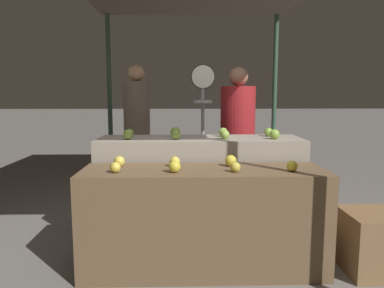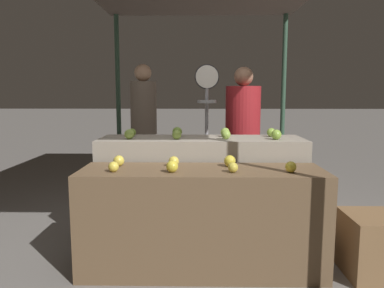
% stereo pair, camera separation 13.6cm
% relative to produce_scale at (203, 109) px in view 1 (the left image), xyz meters
% --- Properties ---
extents(ground_plane, '(60.00, 60.00, 0.00)m').
position_rel_produce_scale_xyz_m(ground_plane, '(-0.06, -1.23, -1.19)').
color(ground_plane, slate).
extents(display_counter_front, '(1.83, 0.55, 0.79)m').
position_rel_produce_scale_xyz_m(display_counter_front, '(-0.06, -1.23, -0.79)').
color(display_counter_front, brown).
rests_on(display_counter_front, ground_plane).
extents(display_counter_back, '(1.83, 0.55, 0.95)m').
position_rel_produce_scale_xyz_m(display_counter_back, '(-0.06, -0.63, -0.71)').
color(display_counter_back, gray).
rests_on(display_counter_back, ground_plane).
extents(apple_front_0, '(0.08, 0.08, 0.08)m').
position_rel_produce_scale_xyz_m(apple_front_0, '(-0.70, -1.33, -0.36)').
color(apple_front_0, yellow).
rests_on(apple_front_0, display_counter_front).
extents(apple_front_1, '(0.09, 0.09, 0.09)m').
position_rel_produce_scale_xyz_m(apple_front_1, '(-0.28, -1.34, -0.36)').
color(apple_front_1, gold).
rests_on(apple_front_1, display_counter_front).
extents(apple_front_2, '(0.07, 0.07, 0.07)m').
position_rel_produce_scale_xyz_m(apple_front_2, '(0.16, -1.34, -0.36)').
color(apple_front_2, gold).
rests_on(apple_front_2, display_counter_front).
extents(apple_front_3, '(0.08, 0.08, 0.08)m').
position_rel_produce_scale_xyz_m(apple_front_3, '(0.58, -1.33, -0.36)').
color(apple_front_3, gold).
rests_on(apple_front_3, display_counter_front).
extents(apple_front_4, '(0.08, 0.08, 0.08)m').
position_rel_produce_scale_xyz_m(apple_front_4, '(-0.71, -1.12, -0.36)').
color(apple_front_4, yellow).
rests_on(apple_front_4, display_counter_front).
extents(apple_front_5, '(0.08, 0.08, 0.08)m').
position_rel_produce_scale_xyz_m(apple_front_5, '(-0.28, -1.13, -0.36)').
color(apple_front_5, yellow).
rests_on(apple_front_5, display_counter_front).
extents(apple_front_6, '(0.09, 0.09, 0.09)m').
position_rel_produce_scale_xyz_m(apple_front_6, '(0.16, -1.12, -0.36)').
color(apple_front_6, gold).
rests_on(apple_front_6, display_counter_front).
extents(apple_back_0, '(0.09, 0.09, 0.09)m').
position_rel_produce_scale_xyz_m(apple_back_0, '(-0.69, -0.73, -0.19)').
color(apple_back_0, '#8EB247').
rests_on(apple_back_0, display_counter_back).
extents(apple_back_1, '(0.08, 0.08, 0.08)m').
position_rel_produce_scale_xyz_m(apple_back_1, '(-0.28, -0.73, -0.19)').
color(apple_back_1, '#8EB247').
rests_on(apple_back_1, display_counter_back).
extents(apple_back_2, '(0.08, 0.08, 0.08)m').
position_rel_produce_scale_xyz_m(apple_back_2, '(0.15, -0.73, -0.19)').
color(apple_back_2, '#8EB247').
rests_on(apple_back_2, display_counter_back).
extents(apple_back_3, '(0.09, 0.09, 0.09)m').
position_rel_produce_scale_xyz_m(apple_back_3, '(0.59, -0.74, -0.19)').
color(apple_back_3, '#84AD3D').
rests_on(apple_back_3, display_counter_back).
extents(apple_back_4, '(0.07, 0.07, 0.07)m').
position_rel_produce_scale_xyz_m(apple_back_4, '(-0.71, -0.52, -0.20)').
color(apple_back_4, '#7AA338').
rests_on(apple_back_4, display_counter_back).
extents(apple_back_5, '(0.09, 0.09, 0.09)m').
position_rel_produce_scale_xyz_m(apple_back_5, '(-0.28, -0.53, -0.19)').
color(apple_back_5, '#7AA338').
rests_on(apple_back_5, display_counter_back).
extents(apple_back_6, '(0.08, 0.08, 0.08)m').
position_rel_produce_scale_xyz_m(apple_back_6, '(0.16, -0.53, -0.19)').
color(apple_back_6, '#8EB247').
rests_on(apple_back_6, display_counter_back).
extents(apple_back_7, '(0.08, 0.08, 0.08)m').
position_rel_produce_scale_xyz_m(apple_back_7, '(0.59, -0.52, -0.19)').
color(apple_back_7, '#84AD3D').
rests_on(apple_back_7, display_counter_back).
extents(produce_scale, '(0.26, 0.20, 1.65)m').
position_rel_produce_scale_xyz_m(produce_scale, '(0.00, 0.00, 0.00)').
color(produce_scale, '#99999E').
rests_on(produce_scale, ground_plane).
extents(person_vendor_at_scale, '(0.49, 0.49, 1.65)m').
position_rel_produce_scale_xyz_m(person_vendor_at_scale, '(0.42, 0.30, -0.25)').
color(person_vendor_at_scale, '#2D2D38').
rests_on(person_vendor_at_scale, ground_plane).
extents(person_customer_left, '(0.43, 0.43, 1.74)m').
position_rel_produce_scale_xyz_m(person_customer_left, '(-0.83, 1.05, -0.18)').
color(person_customer_left, '#2D2D38').
rests_on(person_customer_left, ground_plane).
extents(wooden_crate_side, '(0.46, 0.46, 0.46)m').
position_rel_produce_scale_xyz_m(wooden_crate_side, '(1.24, -1.30, -0.96)').
color(wooden_crate_side, olive).
rests_on(wooden_crate_side, ground_plane).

